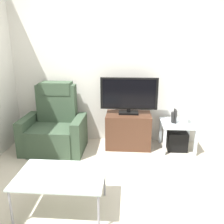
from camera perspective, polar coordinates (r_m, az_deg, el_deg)
The scene contains 12 objects.
ground_plane at distance 3.37m, azimuth 1.20°, elevation -14.02°, with size 6.40×6.40×0.00m, color beige.
wall_back at distance 4.04m, azimuth 2.14°, elevation 10.74°, with size 6.40×0.06×2.60m, color silver.
tv_stand at distance 3.99m, azimuth 3.93°, elevation -4.38°, with size 0.73×0.48×0.57m.
television at distance 3.83m, azimuth 4.11°, elevation 4.13°, with size 0.92×0.20×0.59m.
recliner_armchair at distance 3.98m, azimuth -13.64°, elevation -3.57°, with size 0.98×0.78×1.08m.
side_table at distance 3.98m, azimuth 15.60°, elevation -3.40°, with size 0.54×0.54×0.47m.
subwoofer_box at distance 4.06m, azimuth 15.34°, elevation -6.57°, with size 0.31×0.31×0.31m, color black.
book_leftmost at distance 3.89m, azimuth 14.40°, elevation -1.28°, with size 0.03×0.10×0.17m, color #262626.
book_middle at distance 3.89m, azimuth 14.98°, elevation -0.96°, with size 0.03×0.13×0.22m, color #262626.
game_console at distance 3.94m, azimuth 17.09°, elevation -0.54°, with size 0.07×0.20×0.26m, color white.
coffee_table at distance 2.56m, azimuth -12.23°, elevation -15.04°, with size 0.90×0.60×0.42m.
cell_phone at distance 2.54m, azimuth -13.01°, elevation -14.63°, with size 0.07×0.15×0.01m, color #B7B7BC.
Camera 1 is at (0.14, -2.89, 1.73)m, focal length 37.90 mm.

